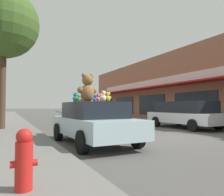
% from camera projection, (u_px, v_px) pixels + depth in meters
% --- Properties ---
extents(ground_plane, '(260.00, 260.00, 0.00)m').
position_uv_depth(ground_plane, '(171.00, 138.00, 8.51)').
color(ground_plane, '#514F4C').
extents(storefront_row, '(14.76, 34.24, 6.26)m').
position_uv_depth(storefront_row, '(220.00, 88.00, 22.65)').
color(storefront_row, '#9E6047').
rests_on(storefront_row, ground_plane).
extents(plush_art_car, '(2.03, 4.17, 1.37)m').
position_uv_depth(plush_art_car, '(94.00, 122.00, 7.20)').
color(plush_art_car, '#ADC6D1').
rests_on(plush_art_car, ground_plane).
extents(teddy_bear_giant, '(0.75, 0.48, 1.00)m').
position_uv_depth(teddy_bear_giant, '(87.00, 88.00, 7.50)').
color(teddy_bear_giant, olive).
rests_on(teddy_bear_giant, plush_art_car).
extents(teddy_bear_pink, '(0.17, 0.22, 0.29)m').
position_uv_depth(teddy_bear_pink, '(98.00, 98.00, 7.20)').
color(teddy_bear_pink, pink).
rests_on(teddy_bear_pink, plush_art_car).
extents(teddy_bear_black, '(0.26, 0.19, 0.34)m').
position_uv_depth(teddy_bear_black, '(108.00, 97.00, 6.84)').
color(teddy_bear_black, black).
rests_on(teddy_bear_black, plush_art_car).
extents(teddy_bear_teal, '(0.22, 0.27, 0.37)m').
position_uv_depth(teddy_bear_teal, '(75.00, 98.00, 7.92)').
color(teddy_bear_teal, teal).
rests_on(teddy_bear_teal, plush_art_car).
extents(teddy_bear_green, '(0.18, 0.11, 0.23)m').
position_uv_depth(teddy_bear_green, '(79.00, 98.00, 6.71)').
color(teddy_bear_green, green).
rests_on(teddy_bear_green, plush_art_car).
extents(teddy_bear_blue, '(0.24, 0.17, 0.32)m').
position_uv_depth(teddy_bear_blue, '(95.00, 99.00, 8.23)').
color(teddy_bear_blue, blue).
rests_on(teddy_bear_blue, plush_art_car).
extents(teddy_bear_red, '(0.21, 0.18, 0.29)m').
position_uv_depth(teddy_bear_red, '(82.00, 99.00, 7.91)').
color(teddy_bear_red, red).
rests_on(teddy_bear_red, plush_art_car).
extents(teddy_bear_orange, '(0.23, 0.15, 0.31)m').
position_uv_depth(teddy_bear_orange, '(101.00, 98.00, 7.34)').
color(teddy_bear_orange, orange).
rests_on(teddy_bear_orange, plush_art_car).
extents(teddy_bear_yellow, '(0.22, 0.14, 0.29)m').
position_uv_depth(teddy_bear_yellow, '(108.00, 97.00, 6.45)').
color(teddy_bear_yellow, yellow).
rests_on(teddy_bear_yellow, plush_art_car).
extents(teddy_bear_cream, '(0.24, 0.17, 0.32)m').
position_uv_depth(teddy_bear_cream, '(104.00, 96.00, 6.30)').
color(teddy_bear_cream, beige).
rests_on(teddy_bear_cream, plush_art_car).
extents(parked_car_far_center, '(2.02, 4.72, 1.52)m').
position_uv_depth(parked_car_far_center, '(185.00, 114.00, 12.40)').
color(parked_car_far_center, silver).
rests_on(parked_car_far_center, ground_plane).
extents(street_tree, '(3.44, 3.44, 6.92)m').
position_uv_depth(street_tree, '(3.00, 24.00, 10.79)').
color(street_tree, '#473323').
rests_on(street_tree, sidewalk_near).
extents(fire_hydrant, '(0.33, 0.22, 0.79)m').
position_uv_depth(fire_hydrant, '(24.00, 159.00, 2.80)').
color(fire_hydrant, red).
rests_on(fire_hydrant, sidewalk_near).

